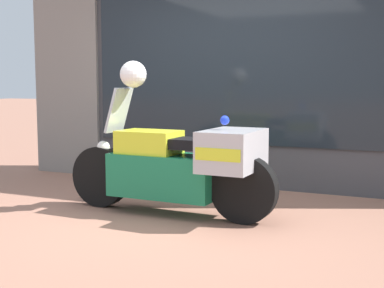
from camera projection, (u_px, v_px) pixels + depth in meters
The scene contains 5 objects.
ground_plane at pixel (166, 218), 5.23m from camera, with size 60.00×60.00×0.00m, color #9E6B56.
shop_building at pixel (203, 34), 7.01m from camera, with size 6.12×0.55×3.89m.
window_display at pixel (270, 152), 6.83m from camera, with size 4.59×0.30×1.82m.
paramedic_motorcycle at pixel (182, 165), 5.28m from camera, with size 2.28×0.74×1.27m.
white_helmet at pixel (133, 74), 5.42m from camera, with size 0.27×0.27×0.27m, color white.
Camera 1 is at (2.35, -4.55, 1.32)m, focal length 50.00 mm.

